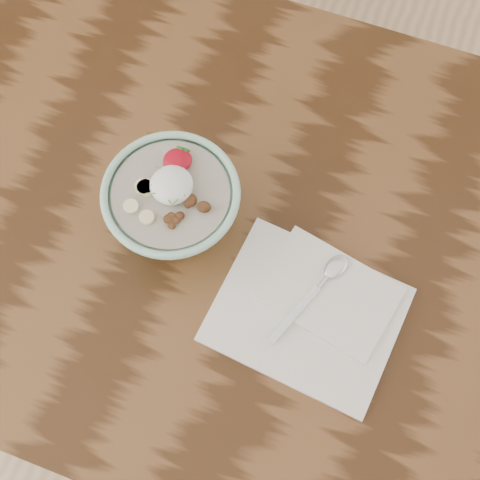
# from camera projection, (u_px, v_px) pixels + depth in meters

# --- Properties ---
(table) EXTENTS (1.60, 0.90, 0.75)m
(table) POSITION_uv_depth(u_px,v_px,m) (177.00, 221.00, 1.18)
(table) COLOR #371F0D
(table) RESTS_ON ground
(breakfast_bowl) EXTENTS (0.21, 0.21, 0.14)m
(breakfast_bowl) POSITION_uv_depth(u_px,v_px,m) (173.00, 204.00, 1.01)
(breakfast_bowl) COLOR #9ED5B8
(breakfast_bowl) RESTS_ON table
(napkin) EXTENTS (0.29, 0.25, 0.02)m
(napkin) POSITION_uv_depth(u_px,v_px,m) (311.00, 310.00, 1.02)
(napkin) COLOR white
(napkin) RESTS_ON table
(spoon) EXTENTS (0.08, 0.18, 0.01)m
(spoon) POSITION_uv_depth(u_px,v_px,m) (326.00, 279.00, 1.02)
(spoon) COLOR silver
(spoon) RESTS_ON napkin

